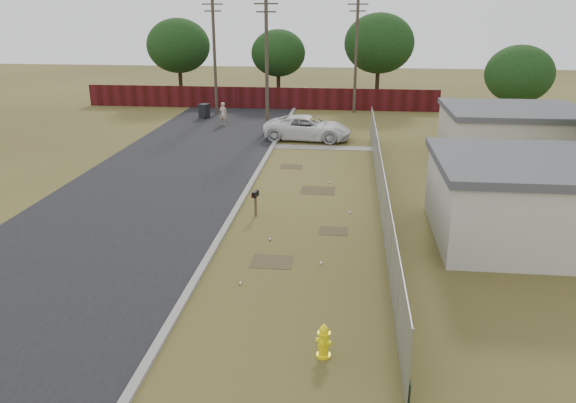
# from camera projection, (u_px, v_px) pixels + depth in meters

# --- Properties ---
(ground) EXTENTS (120.00, 120.00, 0.00)m
(ground) POSITION_uv_depth(u_px,v_px,m) (307.00, 212.00, 23.71)
(ground) COLOR olive
(ground) RESTS_ON ground
(street) EXTENTS (15.10, 60.00, 0.12)m
(street) POSITION_uv_depth(u_px,v_px,m) (200.00, 159.00, 31.96)
(street) COLOR black
(street) RESTS_ON ground
(chainlink_fence) EXTENTS (0.10, 27.06, 2.02)m
(chainlink_fence) POSITION_uv_depth(u_px,v_px,m) (381.00, 189.00, 24.09)
(chainlink_fence) COLOR #94979C
(chainlink_fence) RESTS_ON ground
(privacy_fence) EXTENTS (30.00, 0.12, 1.80)m
(privacy_fence) POSITION_uv_depth(u_px,v_px,m) (259.00, 98.00, 47.50)
(privacy_fence) COLOR #460F12
(privacy_fence) RESTS_ON ground
(utility_poles) EXTENTS (12.60, 8.24, 9.00)m
(utility_poles) POSITION_uv_depth(u_px,v_px,m) (280.00, 56.00, 41.95)
(utility_poles) COLOR #483F30
(utility_poles) RESTS_ON ground
(houses) EXTENTS (9.30, 17.24, 3.10)m
(houses) POSITION_uv_depth(u_px,v_px,m) (528.00, 164.00, 25.13)
(houses) COLOR beige
(houses) RESTS_ON ground
(horizon_trees) EXTENTS (33.32, 31.94, 7.78)m
(horizon_trees) POSITION_uv_depth(u_px,v_px,m) (341.00, 55.00, 44.21)
(horizon_trees) COLOR black
(horizon_trees) RESTS_ON ground
(fire_hydrant) EXTENTS (0.46, 0.46, 0.90)m
(fire_hydrant) POSITION_uv_depth(u_px,v_px,m) (324.00, 342.00, 13.80)
(fire_hydrant) COLOR #FBEA0D
(fire_hydrant) RESTS_ON ground
(mailbox) EXTENTS (0.25, 0.48, 1.10)m
(mailbox) POSITION_uv_depth(u_px,v_px,m) (255.00, 196.00, 22.98)
(mailbox) COLOR brown
(mailbox) RESTS_ON ground
(pickup_truck) EXTENTS (5.81, 3.07, 1.56)m
(pickup_truck) POSITION_uv_depth(u_px,v_px,m) (308.00, 128.00, 36.38)
(pickup_truck) COLOR white
(pickup_truck) RESTS_ON ground
(pedestrian) EXTENTS (0.69, 0.54, 1.68)m
(pedestrian) POSITION_uv_depth(u_px,v_px,m) (223.00, 114.00, 40.88)
(pedestrian) COLOR #C5A990
(pedestrian) RESTS_ON ground
(trash_bin) EXTENTS (0.94, 1.00, 1.10)m
(trash_bin) POSITION_uv_depth(u_px,v_px,m) (204.00, 111.00, 43.53)
(trash_bin) COLOR black
(trash_bin) RESTS_ON ground
(scattered_litter) EXTENTS (3.47, 11.03, 0.07)m
(scattered_litter) POSITION_uv_depth(u_px,v_px,m) (306.00, 230.00, 21.68)
(scattered_litter) COLOR silver
(scattered_litter) RESTS_ON ground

